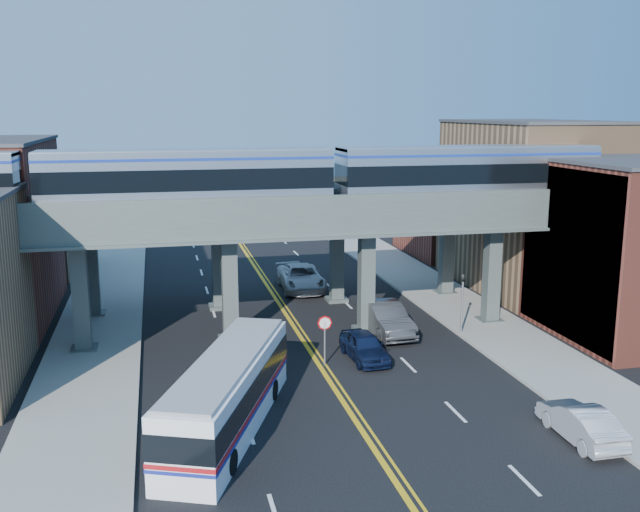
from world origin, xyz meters
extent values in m
plane|color=black|center=(0.00, 0.00, 0.00)|extent=(120.00, 120.00, 0.00)
cube|color=gray|center=(-11.50, 10.00, 0.08)|extent=(5.00, 70.00, 0.16)
cube|color=gray|center=(11.50, 10.00, 0.08)|extent=(5.00, 70.00, 0.16)
cube|color=olive|center=(-18.50, 29.00, 4.00)|extent=(8.00, 10.00, 8.00)
cube|color=brown|center=(18.50, 4.00, 5.00)|extent=(8.00, 10.00, 10.00)
cube|color=olive|center=(18.50, 16.00, 6.00)|extent=(8.00, 14.00, 12.00)
cube|color=brown|center=(18.50, 29.00, 4.50)|extent=(8.00, 10.00, 9.00)
cube|color=teal|center=(14.55, 4.00, 4.75)|extent=(0.10, 9.50, 9.50)
cube|color=#434E4D|center=(-12.00, 8.00, 3.00)|extent=(0.85, 0.85, 6.00)
cube|color=#434E4D|center=(-4.00, 8.00, 3.00)|extent=(0.85, 0.85, 6.00)
cube|color=#434E4D|center=(4.00, 8.00, 3.00)|extent=(0.85, 0.85, 6.00)
cube|color=#434E4D|center=(12.00, 8.00, 3.00)|extent=(0.85, 0.85, 6.00)
cube|color=#48524F|center=(0.00, 8.00, 6.70)|extent=(52.00, 3.60, 1.40)
cube|color=#434E4D|center=(-12.00, 15.00, 3.00)|extent=(0.85, 0.85, 6.00)
cube|color=#434E4D|center=(-4.00, 15.00, 3.00)|extent=(0.85, 0.85, 6.00)
cube|color=#434E4D|center=(4.00, 15.00, 3.00)|extent=(0.85, 0.85, 6.00)
cube|color=#434E4D|center=(12.00, 15.00, 3.00)|extent=(0.85, 0.85, 6.00)
cube|color=#48524F|center=(0.00, 15.00, 6.70)|extent=(52.00, 3.60, 1.40)
cube|color=black|center=(-11.04, 8.00, 7.53)|extent=(2.24, 2.24, 0.25)
cube|color=black|center=(-1.16, 8.00, 7.53)|extent=(2.24, 2.24, 0.25)
cube|color=#B2B4BC|center=(-6.10, 8.00, 9.28)|extent=(15.45, 2.95, 3.25)
cube|color=black|center=(-6.10, 8.00, 9.43)|extent=(15.47, 3.01, 1.12)
cube|color=black|center=(5.21, 8.00, 7.53)|extent=(2.24, 2.24, 0.25)
cube|color=black|center=(15.09, 8.00, 7.53)|extent=(2.24, 2.24, 0.25)
cube|color=#B2B4BC|center=(10.15, 8.00, 9.28)|extent=(15.45, 2.95, 3.25)
cube|color=black|center=(10.15, 8.00, 9.43)|extent=(15.47, 3.01, 1.12)
cylinder|color=slate|center=(0.30, 3.00, 1.15)|extent=(0.09, 0.09, 2.30)
cylinder|color=red|center=(0.30, 3.00, 2.25)|extent=(0.76, 0.04, 0.76)
cylinder|color=slate|center=(9.20, 6.00, 1.60)|extent=(0.12, 0.12, 3.20)
imported|color=black|center=(9.20, 6.00, 3.65)|extent=(0.15, 0.18, 0.90)
cube|color=white|center=(-5.31, -3.41, 1.47)|extent=(6.59, 11.51, 2.95)
cube|color=black|center=(-5.31, -3.41, 1.86)|extent=(6.67, 11.57, 1.00)
cube|color=#B21419|center=(-5.31, -3.41, 1.19)|extent=(6.66, 11.57, 0.17)
cylinder|color=black|center=(-6.68, -6.79, 0.48)|extent=(2.74, 1.85, 0.95)
cylinder|color=black|center=(-4.10, -0.45, 0.48)|extent=(2.74, 1.85, 0.95)
imported|color=#0D1632|center=(2.51, 3.30, 0.74)|extent=(1.97, 4.42, 1.48)
imported|color=#303133|center=(5.00, 7.32, 0.93)|extent=(2.18, 5.69, 1.85)
imported|color=#BEBDC0|center=(2.28, 18.72, 0.89)|extent=(3.20, 6.51, 1.78)
imported|color=#BDBCC1|center=(1.98, 19.09, 0.78)|extent=(2.55, 5.49, 1.55)
imported|color=#B0B1B5|center=(8.25, -7.57, 0.73)|extent=(1.58, 4.45, 1.46)
camera|label=1|loc=(-7.81, -30.96, 12.91)|focal=40.00mm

